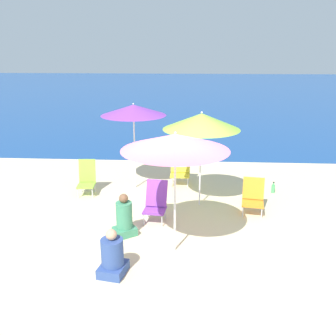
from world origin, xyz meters
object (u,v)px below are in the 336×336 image
at_px(beach_chair_lime, 87,177).
at_px(water_bottle, 273,188).
at_px(beach_umbrella_pink, 175,142).
at_px(beach_chair_orange, 253,196).
at_px(beach_umbrella_purple, 133,110).
at_px(beach_chair_purple, 156,201).
at_px(person_seated_near, 124,219).
at_px(person_seated_far, 112,257).
at_px(beach_umbrella_lime, 202,121).
at_px(beach_chair_yellow, 180,169).

height_order(beach_chair_lime, water_bottle, beach_chair_lime).
bearing_deg(beach_umbrella_pink, water_bottle, 51.26).
height_order(beach_chair_orange, water_bottle, beach_chair_orange).
bearing_deg(water_bottle, beach_umbrella_purple, 177.16).
bearing_deg(beach_chair_lime, beach_chair_purple, -41.68).
xyz_separation_m(beach_chair_purple, water_bottle, (2.81, 1.70, -0.31)).
bearing_deg(beach_umbrella_pink, person_seated_near, 152.70).
bearing_deg(beach_chair_lime, beach_chair_orange, -17.10).
height_order(beach_chair_orange, person_seated_far, person_seated_far).
bearing_deg(beach_umbrella_lime, water_bottle, 24.51).
height_order(person_seated_near, person_seated_far, person_seated_near).
relative_size(beach_chair_orange, beach_chair_lime, 0.89).
distance_m(person_seated_near, person_seated_far, 1.31).
bearing_deg(beach_chair_lime, beach_chair_yellow, 15.66).
distance_m(beach_chair_orange, beach_chair_purple, 2.17).
xyz_separation_m(person_seated_near, person_seated_far, (0.03, -1.31, -0.04)).
xyz_separation_m(beach_chair_orange, beach_chair_purple, (-2.11, -0.52, 0.05)).
distance_m(beach_chair_purple, person_seated_far, 2.10).
distance_m(beach_umbrella_purple, person_seated_far, 4.27).
relative_size(person_seated_near, water_bottle, 2.99).
distance_m(beach_umbrella_lime, person_seated_near, 2.70).
height_order(beach_chair_lime, beach_chair_yellow, beach_chair_lime).
height_order(beach_chair_orange, beach_chair_yellow, beach_chair_yellow).
height_order(beach_umbrella_purple, beach_chair_lime, beach_umbrella_purple).
relative_size(beach_umbrella_purple, person_seated_near, 2.55).
bearing_deg(beach_chair_lime, person_seated_near, -62.93).
distance_m(beach_chair_orange, beach_chair_yellow, 2.40).
distance_m(beach_umbrella_lime, beach_chair_lime, 3.24).
relative_size(beach_umbrella_lime, beach_chair_orange, 2.89).
bearing_deg(person_seated_far, person_seated_near, 102.23).
bearing_deg(beach_chair_lime, beach_umbrella_purple, 17.80).
distance_m(beach_umbrella_lime, water_bottle, 2.77).
bearing_deg(beach_umbrella_purple, beach_chair_yellow, 17.98).
relative_size(beach_chair_lime, beach_chair_yellow, 1.06).
height_order(beach_chair_lime, person_seated_near, person_seated_near).
xyz_separation_m(beach_chair_lime, water_bottle, (4.66, 0.30, -0.30)).
bearing_deg(beach_chair_lime, person_seated_far, -73.20).
relative_size(beach_umbrella_purple, beach_chair_yellow, 2.75).
bearing_deg(water_bottle, beach_chair_lime, -176.36).
distance_m(beach_umbrella_pink, person_seated_far, 2.11).
height_order(beach_umbrella_pink, beach_chair_orange, beach_umbrella_pink).
relative_size(beach_umbrella_lime, beach_umbrella_purple, 0.99).
bearing_deg(person_seated_near, beach_umbrella_purple, 148.79).
relative_size(beach_umbrella_pink, beach_chair_purple, 2.61).
xyz_separation_m(beach_umbrella_pink, beach_chair_orange, (1.66, 1.76, -1.63)).
bearing_deg(beach_umbrella_lime, beach_chair_orange, -15.67).
xyz_separation_m(beach_umbrella_lime, person_seated_far, (-1.45, -2.88, -1.66)).
relative_size(beach_umbrella_pink, beach_chair_yellow, 2.74).
xyz_separation_m(beach_umbrella_pink, beach_umbrella_purple, (-1.16, 3.11, 0.01)).
bearing_deg(beach_umbrella_pink, person_seated_far, -140.62).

